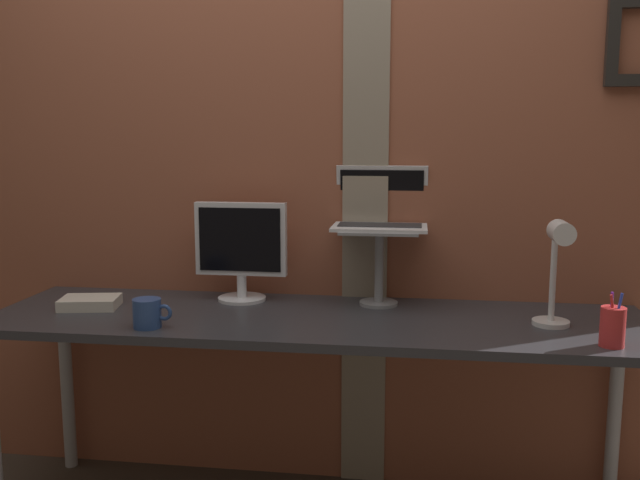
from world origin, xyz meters
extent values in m
cube|color=#9E563D|center=(0.00, 0.39, 1.18)|extent=(3.28, 0.12, 2.35)
cube|color=gray|center=(0.24, 0.33, 1.18)|extent=(0.17, 0.01, 2.35)
cube|color=black|center=(1.09, 0.31, 1.68)|extent=(0.04, 0.03, 0.22)
cube|color=#333338|center=(0.10, 0.02, 0.73)|extent=(2.26, 0.62, 0.03)
cylinder|color=#B2B2B7|center=(-0.97, 0.27, 0.36)|extent=(0.05, 0.05, 0.72)
cylinder|color=#B2B2B7|center=(1.17, 0.27, 0.36)|extent=(0.05, 0.05, 0.72)
cylinder|color=white|center=(-0.21, 0.21, 0.75)|extent=(0.18, 0.18, 0.01)
cylinder|color=white|center=(-0.21, 0.21, 0.80)|extent=(0.04, 0.04, 0.09)
cube|color=white|center=(-0.21, 0.21, 0.98)|extent=(0.34, 0.04, 0.27)
cube|color=black|center=(-0.21, 0.19, 0.98)|extent=(0.31, 0.00, 0.24)
cylinder|color=gray|center=(0.30, 0.21, 0.75)|extent=(0.14, 0.14, 0.01)
cylinder|color=gray|center=(0.30, 0.21, 0.89)|extent=(0.03, 0.03, 0.26)
cube|color=gray|center=(0.30, 0.21, 1.02)|extent=(0.28, 0.22, 0.01)
cube|color=white|center=(0.30, 0.21, 1.03)|extent=(0.34, 0.21, 0.01)
cube|color=#2D2D30|center=(0.30, 0.23, 1.04)|extent=(0.30, 0.12, 0.00)
cube|color=white|center=(0.30, 0.35, 1.15)|extent=(0.34, 0.05, 0.21)
cube|color=black|center=(0.30, 0.34, 1.15)|extent=(0.31, 0.04, 0.18)
cylinder|color=white|center=(0.88, 0.02, 0.76)|extent=(0.12, 0.12, 0.02)
cylinder|color=white|center=(0.88, 0.02, 0.93)|extent=(0.02, 0.02, 0.32)
cylinder|color=white|center=(0.88, -0.07, 1.07)|extent=(0.07, 0.11, 0.07)
cylinder|color=red|center=(1.01, -0.19, 0.81)|extent=(0.07, 0.07, 0.12)
cylinder|color=red|center=(1.01, -0.19, 0.83)|extent=(0.04, 0.02, 0.15)
cylinder|color=blue|center=(1.02, -0.20, 0.84)|extent=(0.04, 0.02, 0.15)
cylinder|color=purple|center=(1.01, -0.18, 0.83)|extent=(0.01, 0.01, 0.15)
cylinder|color=#2D4C8C|center=(-0.42, -0.19, 0.80)|extent=(0.09, 0.09, 0.09)
torus|color=#2D4C8C|center=(-0.36, -0.19, 0.80)|extent=(0.05, 0.01, 0.05)
cube|color=silver|center=(-0.72, 0.02, 0.77)|extent=(0.22, 0.18, 0.04)
camera|label=1|loc=(0.43, -2.24, 1.37)|focal=38.59mm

